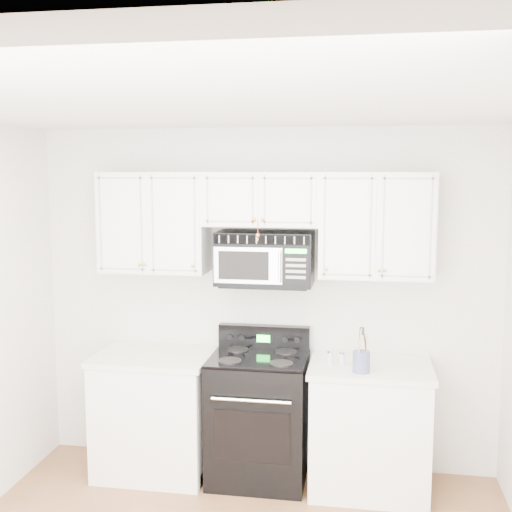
# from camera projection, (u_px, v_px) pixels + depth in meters

# --- Properties ---
(room) EXTENTS (3.51, 3.51, 2.61)m
(room) POSITION_uv_depth(u_px,v_px,m) (213.00, 368.00, 3.21)
(room) COLOR brown
(room) RESTS_ON ground
(base_cabinet_left) EXTENTS (0.86, 0.65, 0.92)m
(base_cabinet_left) POSITION_uv_depth(u_px,v_px,m) (155.00, 417.00, 4.86)
(base_cabinet_left) COLOR white
(base_cabinet_left) RESTS_ON ground
(base_cabinet_right) EXTENTS (0.86, 0.65, 0.92)m
(base_cabinet_right) POSITION_uv_depth(u_px,v_px,m) (369.00, 431.00, 4.59)
(base_cabinet_right) COLOR white
(base_cabinet_right) RESTS_ON ground
(range) EXTENTS (0.70, 0.64, 1.10)m
(range) POSITION_uv_depth(u_px,v_px,m) (259.00, 415.00, 4.74)
(range) COLOR black
(range) RESTS_ON ground
(upper_cabinets) EXTENTS (2.44, 0.37, 0.75)m
(upper_cabinets) POSITION_uv_depth(u_px,v_px,m) (262.00, 219.00, 4.67)
(upper_cabinets) COLOR white
(upper_cabinets) RESTS_ON ground
(microwave) EXTENTS (0.70, 0.40, 0.39)m
(microwave) POSITION_uv_depth(u_px,v_px,m) (265.00, 258.00, 4.69)
(microwave) COLOR black
(microwave) RESTS_ON ground
(utensil_crock) EXTENTS (0.12, 0.12, 0.31)m
(utensil_crock) POSITION_uv_depth(u_px,v_px,m) (361.00, 361.00, 4.35)
(utensil_crock) COLOR #4A5888
(utensil_crock) RESTS_ON base_cabinet_right
(shaker_salt) EXTENTS (0.04, 0.04, 0.10)m
(shaker_salt) POSITION_uv_depth(u_px,v_px,m) (342.00, 358.00, 4.50)
(shaker_salt) COLOR #B6B9CD
(shaker_salt) RESTS_ON base_cabinet_right
(shaker_pepper) EXTENTS (0.04, 0.04, 0.10)m
(shaker_pepper) POSITION_uv_depth(u_px,v_px,m) (330.00, 357.00, 4.54)
(shaker_pepper) COLOR #B6B9CD
(shaker_pepper) RESTS_ON base_cabinet_right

